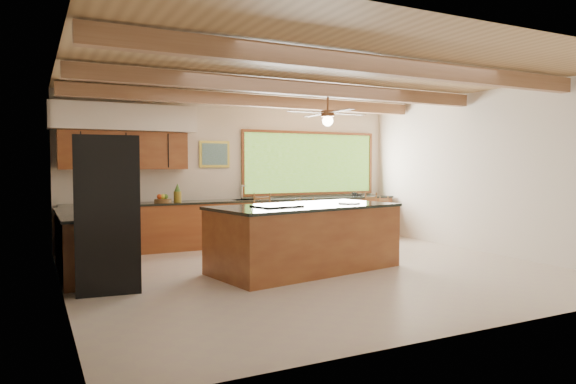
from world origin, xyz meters
name	(u,v)px	position (x,y,z in m)	size (l,w,h in m)	color
ground	(316,270)	(0.00, 0.00, 0.00)	(7.20, 7.20, 0.00)	#B9A799
room_shell	(288,129)	(-0.17, 0.65, 2.21)	(7.27, 6.54, 3.02)	beige
counter_run	(213,226)	(-0.82, 2.52, 0.46)	(7.12, 3.10, 1.28)	brown
island	(305,237)	(-0.15, 0.09, 0.51)	(3.10, 1.85, 1.03)	brown
refrigerator	(107,213)	(-3.05, 0.15, 1.00)	(0.85, 0.83, 2.00)	black
bar_stool_a	(261,215)	(0.10, 2.33, 0.64)	(0.46, 0.46, 1.09)	brown
bar_stool_b	(306,216)	(1.14, 2.40, 0.58)	(0.43, 0.43, 0.98)	brown
bar_stool_c	(380,213)	(3.02, 2.40, 0.56)	(0.40, 0.40, 0.94)	brown
bar_stool_d	(366,214)	(2.09, 1.62, 0.64)	(0.45, 0.45, 1.08)	brown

